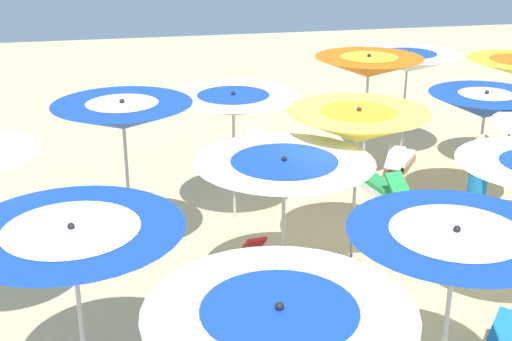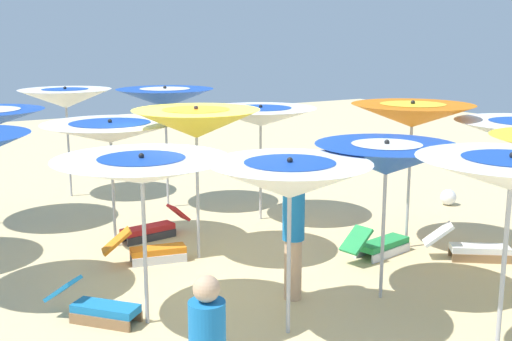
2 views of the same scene
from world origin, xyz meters
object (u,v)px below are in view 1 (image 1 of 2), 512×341
(beach_umbrella_5, at_px, (73,245))
(beach_umbrella_14, at_px, (407,62))
(beach_umbrella_1, at_px, (455,251))
(beach_umbrella_12, at_px, (233,105))
(lounger_4, at_px, (354,280))
(beach_umbrella_6, at_px, (284,173))
(beach_umbrella_13, at_px, (369,67))
(beach_umbrella_11, at_px, (123,116))
(lounger_2, at_px, (380,184))
(beachgoer_1, at_px, (477,187))
(beach_umbrella_7, at_px, (358,126))
(beach_umbrella_8, at_px, (485,106))
(lounger_3, at_px, (266,272))
(beach_ball, at_px, (255,134))
(beach_umbrella_0, at_px, (279,331))
(lounger_1, at_px, (401,159))

(beach_umbrella_5, bearing_deg, beach_umbrella_14, 47.30)
(beach_umbrella_1, relative_size, beach_umbrella_12, 1.03)
(beach_umbrella_12, bearing_deg, lounger_4, -66.86)
(beach_umbrella_14, bearing_deg, beach_umbrella_6, -126.13)
(beach_umbrella_14, xyz_separation_m, lounger_4, (-2.87, -5.21, -1.84))
(beach_umbrella_13, bearing_deg, beach_umbrella_11, -152.17)
(beach_umbrella_6, xyz_separation_m, lounger_2, (2.75, 3.52, -1.78))
(beach_umbrella_5, height_order, lounger_2, beach_umbrella_5)
(beachgoer_1, bearing_deg, beach_umbrella_7, -77.96)
(beach_umbrella_8, xyz_separation_m, lounger_2, (-1.31, 1.13, -1.75))
(lounger_2, relative_size, lounger_4, 1.08)
(beach_umbrella_1, distance_m, beachgoer_1, 4.69)
(lounger_3, bearing_deg, beach_umbrella_14, 133.08)
(lounger_2, bearing_deg, beach_ball, 15.46)
(beach_umbrella_0, xyz_separation_m, lounger_2, (3.64, 6.96, -1.85))
(beach_umbrella_0, relative_size, beach_umbrella_14, 1.00)
(beach_umbrella_14, bearing_deg, beach_umbrella_11, -148.46)
(beach_umbrella_0, bearing_deg, beach_umbrella_5, 130.91)
(beach_umbrella_11, distance_m, beach_umbrella_13, 5.16)
(beach_umbrella_11, bearing_deg, beach_umbrella_8, 5.48)
(lounger_1, height_order, lounger_2, lounger_1)
(beach_umbrella_7, height_order, beach_umbrella_14, beach_umbrella_7)
(beach_umbrella_7, relative_size, beach_umbrella_8, 1.12)
(beach_umbrella_13, xyz_separation_m, lounger_3, (-2.72, -3.52, -2.08))
(beach_umbrella_7, xyz_separation_m, lounger_4, (-0.21, -0.75, -2.01))
(beach_umbrella_8, bearing_deg, beach_umbrella_13, 127.34)
(lounger_1, bearing_deg, beach_ball, 85.04)
(beach_umbrella_8, height_order, lounger_1, beach_umbrella_8)
(beach_umbrella_8, relative_size, beach_umbrella_11, 0.87)
(beach_umbrella_0, relative_size, beach_umbrella_1, 0.99)
(beach_umbrella_0, distance_m, lounger_2, 8.07)
(lounger_1, bearing_deg, lounger_4, -173.23)
(lounger_3, distance_m, beachgoer_1, 3.66)
(beach_umbrella_8, height_order, beach_umbrella_12, beach_umbrella_12)
(lounger_1, relative_size, lounger_4, 0.96)
(beach_umbrella_1, height_order, beach_umbrella_5, beach_umbrella_1)
(beach_umbrella_12, bearing_deg, beach_umbrella_1, -78.41)
(beach_umbrella_8, distance_m, lounger_4, 4.08)
(lounger_1, relative_size, lounger_3, 0.98)
(beach_umbrella_7, height_order, lounger_2, beach_umbrella_7)
(beach_umbrella_1, height_order, beachgoer_1, beach_umbrella_1)
(beach_umbrella_0, xyz_separation_m, lounger_1, (4.56, 8.14, -1.85))
(lounger_1, xyz_separation_m, beachgoer_1, (-0.21, -3.37, 0.76))
(lounger_2, height_order, beach_ball, lounger_2)
(beach_umbrella_6, height_order, beach_umbrella_12, beach_umbrella_12)
(lounger_2, distance_m, beach_ball, 3.86)
(beach_umbrella_13, bearing_deg, beach_ball, 119.83)
(beach_umbrella_5, xyz_separation_m, beach_umbrella_7, (3.80, 2.54, 0.19))
(beach_umbrella_8, relative_size, beach_ball, 6.51)
(beach_ball, bearing_deg, lounger_1, -41.57)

